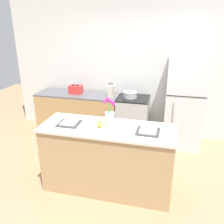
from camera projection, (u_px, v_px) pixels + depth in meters
ground_plane at (108, 186)px, 3.48m from camera, size 10.00×10.00×0.00m
back_wall at (133, 70)px, 4.81m from camera, size 5.20×0.08×2.70m
kitchen_island at (108, 158)px, 3.30m from camera, size 1.80×0.66×0.96m
back_counter at (79, 114)px, 5.01m from camera, size 1.68×0.60×0.88m
stove_range at (133, 119)px, 4.75m from camera, size 0.60×0.61×0.88m
refrigerator at (184, 102)px, 4.38m from camera, size 0.68×0.67×1.73m
flower_vase at (110, 116)px, 3.15m from camera, size 0.15×0.17×0.39m
pear_figurine at (100, 123)px, 3.11m from camera, size 0.09×0.09×0.14m
plate_setting_left at (69, 123)px, 3.23m from camera, size 0.30×0.30×0.02m
plate_setting_right at (148, 131)px, 2.99m from camera, size 0.30×0.30×0.02m
toaster at (76, 89)px, 4.84m from camera, size 0.28×0.18×0.17m
cooking_pot at (130, 95)px, 4.57m from camera, size 0.27×0.27×0.14m
knife_block at (111, 91)px, 4.64m from camera, size 0.10×0.14×0.27m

